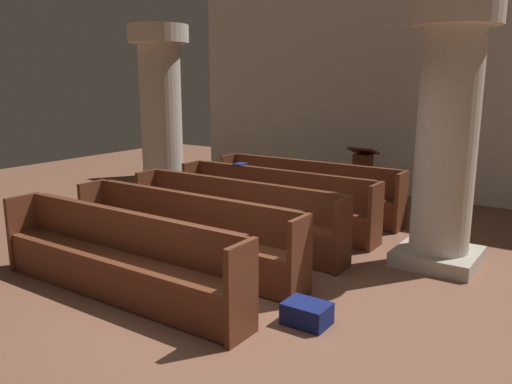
{
  "coord_description": "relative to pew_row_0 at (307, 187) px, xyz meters",
  "views": [
    {
      "loc": [
        3.12,
        -3.91,
        2.28
      ],
      "look_at": [
        -0.8,
        1.82,
        0.75
      ],
      "focal_mm": 36.61,
      "sensor_mm": 36.0,
      "label": 1
    }
  ],
  "objects": [
    {
      "name": "ground_plane",
      "position": [
        1.0,
        -3.63,
        -0.48
      ],
      "size": [
        19.2,
        19.2,
        0.0
      ],
      "primitive_type": "plane",
      "color": "brown"
    },
    {
      "name": "back_wall",
      "position": [
        1.0,
        2.45,
        1.77
      ],
      "size": [
        10.0,
        0.16,
        4.5
      ],
      "primitive_type": "cube",
      "color": "silver",
      "rests_on": "ground"
    },
    {
      "name": "pew_row_0",
      "position": [
        0.0,
        0.0,
        0.0
      ],
      "size": [
        3.3,
        0.46,
        0.9
      ],
      "color": "brown",
      "rests_on": "ground"
    },
    {
      "name": "pew_row_1",
      "position": [
        0.0,
        -1.02,
        0.0
      ],
      "size": [
        3.3,
        0.46,
        0.9
      ],
      "color": "brown",
      "rests_on": "ground"
    },
    {
      "name": "pew_row_2",
      "position": [
        0.0,
        -2.05,
        0.0
      ],
      "size": [
        3.3,
        0.47,
        0.9
      ],
      "color": "brown",
      "rests_on": "ground"
    },
    {
      "name": "pew_row_3",
      "position": [
        0.0,
        -3.07,
        0.0
      ],
      "size": [
        3.3,
        0.46,
        0.9
      ],
      "color": "brown",
      "rests_on": "ground"
    },
    {
      "name": "pew_row_4",
      "position": [
        0.0,
        -4.1,
        0.0
      ],
      "size": [
        3.3,
        0.46,
        0.9
      ],
      "color": "brown",
      "rests_on": "ground"
    },
    {
      "name": "pillar_aisle_side",
      "position": [
        2.5,
        -1.15,
        1.16
      ],
      "size": [
        1.03,
        1.03,
        3.15
      ],
      "color": "#B6AD9A",
      "rests_on": "ground"
    },
    {
      "name": "pillar_far_side",
      "position": [
        -2.45,
        -0.88,
        1.16
      ],
      "size": [
        1.03,
        1.03,
        3.15
      ],
      "color": "#B6AD9A",
      "rests_on": "ground"
    },
    {
      "name": "lectern",
      "position": [
        0.52,
        1.08,
        -0.03
      ],
      "size": [
        0.48,
        0.45,
        1.08
      ],
      "color": "#492215",
      "rests_on": "ground"
    },
    {
      "name": "hymn_book",
      "position": [
        -0.77,
        -0.84,
        0.43
      ],
      "size": [
        0.15,
        0.21,
        0.03
      ],
      "primitive_type": "cube",
      "color": "navy",
      "rests_on": "pew_row_1"
    },
    {
      "name": "kneeler_box_navy",
      "position": [
        1.95,
        -3.52,
        -0.38
      ],
      "size": [
        0.42,
        0.31,
        0.21
      ],
      "primitive_type": "cube",
      "color": "navy",
      "rests_on": "ground"
    }
  ]
}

